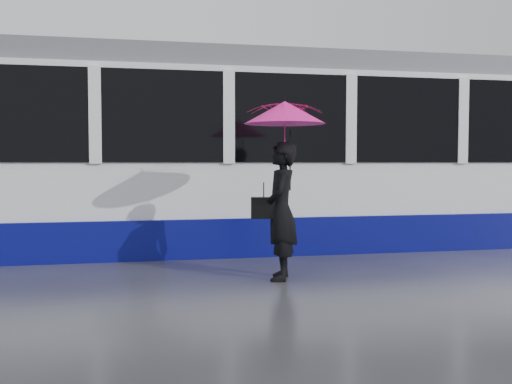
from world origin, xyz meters
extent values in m
plane|color=#2C2B31|center=(0.00, 0.00, 0.00)|extent=(90.00, 90.00, 0.00)
cube|color=#3F3D38|center=(0.00, 1.78, 0.01)|extent=(34.00, 0.07, 0.02)
cube|color=#3F3D38|center=(0.00, 3.22, 0.01)|extent=(34.00, 0.07, 0.02)
cube|color=white|center=(1.02, 2.50, 1.52)|extent=(24.00, 2.40, 2.95)
cube|color=#080B64|center=(1.02, 2.50, 0.31)|extent=(24.00, 2.56, 0.62)
cube|color=black|center=(1.02, 2.50, 2.20)|extent=(23.00, 2.48, 1.40)
cube|color=#5A5C62|center=(1.02, 2.50, 3.17)|extent=(23.60, 2.20, 0.35)
imported|color=black|center=(0.92, -0.47, 0.88)|extent=(0.58, 0.73, 1.76)
imported|color=#F9148E|center=(0.97, -0.47, 1.86)|extent=(1.18, 1.20, 0.88)
cone|color=#F9148E|center=(0.97, -0.47, 2.13)|extent=(1.27, 1.27, 0.29)
cylinder|color=black|center=(0.97, -0.47, 2.30)|extent=(0.01, 0.01, 0.07)
cylinder|color=black|center=(1.05, -0.44, 1.53)|extent=(0.02, 0.02, 0.77)
cube|color=black|center=(0.70, -0.45, 0.92)|extent=(0.34, 0.21, 0.27)
cylinder|color=black|center=(0.70, -0.45, 1.15)|extent=(0.01, 0.01, 0.18)
camera|label=1|loc=(-0.85, -7.50, 1.50)|focal=40.00mm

